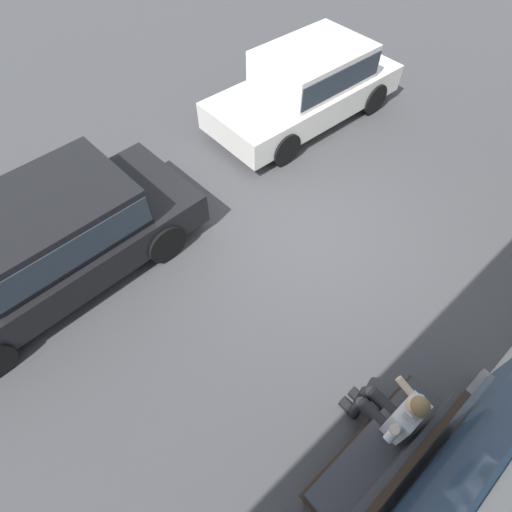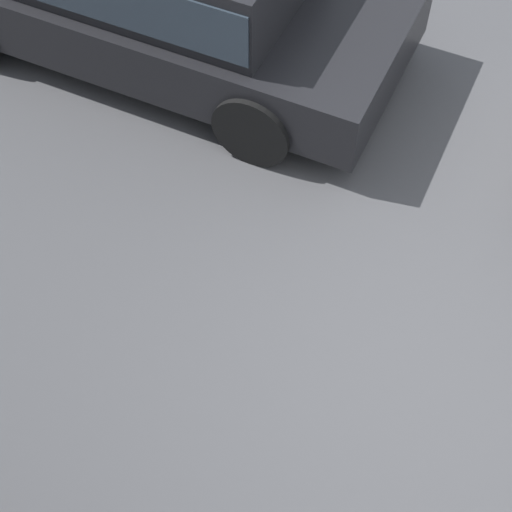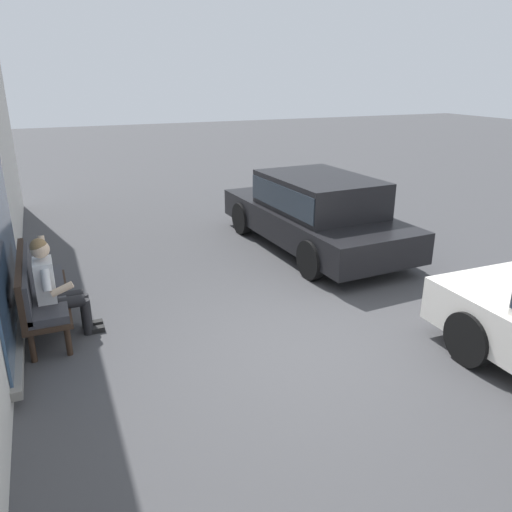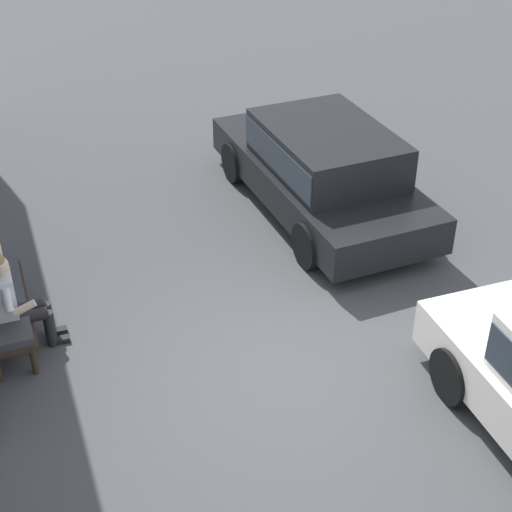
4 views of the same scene
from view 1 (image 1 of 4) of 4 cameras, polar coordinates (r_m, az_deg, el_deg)
The scene contains 5 objects.
ground_plane at distance 6.65m, azimuth 7.51°, elevation 3.10°, with size 60.00×60.00×0.00m, color #424244.
bench at distance 4.78m, azimuth 18.53°, elevation -25.38°, with size 1.87×0.55×0.97m.
person_on_phone at distance 4.76m, azimuth 19.18°, elevation -20.50°, with size 0.73×0.74×1.31m.
parked_car_near at distance 8.72m, azimuth 7.48°, elevation 23.39°, with size 4.14×1.85×1.42m.
parked_car_mid at distance 6.25m, azimuth -27.55°, elevation 2.33°, with size 4.46×2.05×1.40m.
Camera 1 is at (3.45, 2.60, 5.05)m, focal length 28.00 mm.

